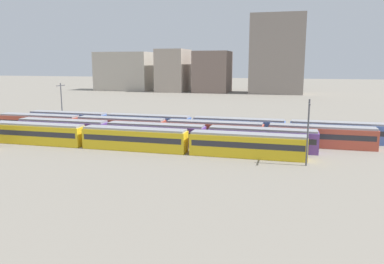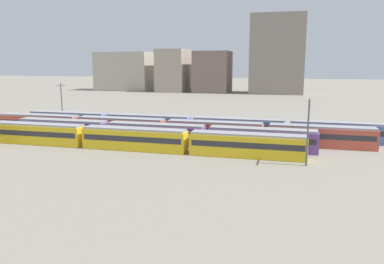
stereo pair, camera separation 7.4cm
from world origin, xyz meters
TOP-DOWN VIEW (x-y plane):
  - ground_plane at (0.00, 7.80)m, footprint 600.00×600.00m
  - train_track_0 at (16.19, 0.00)m, footprint 55.80×3.06m
  - train_track_1 at (18.01, 5.20)m, footprint 55.80×3.06m
  - train_track_2 at (18.27, 10.40)m, footprint 74.70×3.06m
  - train_track_3 at (31.40, 15.60)m, footprint 93.60×3.06m
  - catenary_pole_0 at (43.83, -3.04)m, footprint 0.24×3.20m
  - catenary_pole_1 at (-9.89, 18.67)m, footprint 0.24×3.20m
  - distant_building_0 at (-45.58, 128.83)m, footprint 28.85×13.66m
  - distant_building_1 at (-17.98, 128.83)m, footprint 14.03×19.62m
  - distant_building_2 at (2.35, 128.83)m, footprint 16.91×18.49m
  - distant_building_3 at (33.41, 128.83)m, footprint 24.71×17.68m

SIDE VIEW (x-z plane):
  - ground_plane at x=0.00m, z-range 0.00..0.00m
  - train_track_0 at x=16.19m, z-range 0.03..3.78m
  - train_track_1 at x=18.01m, z-range 0.03..3.78m
  - train_track_2 at x=18.27m, z-range 0.03..3.78m
  - train_track_3 at x=31.40m, z-range 0.03..3.78m
  - catenary_pole_0 at x=43.83m, z-range 0.54..10.04m
  - catenary_pole_1 at x=-9.89m, z-range 0.55..10.45m
  - distant_building_0 at x=-45.58m, z-range 0.00..19.91m
  - distant_building_2 at x=2.35m, z-range 0.00..20.02m
  - distant_building_1 at x=-17.98m, z-range 0.00..21.10m
  - distant_building_3 at x=33.41m, z-range 0.00..36.55m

